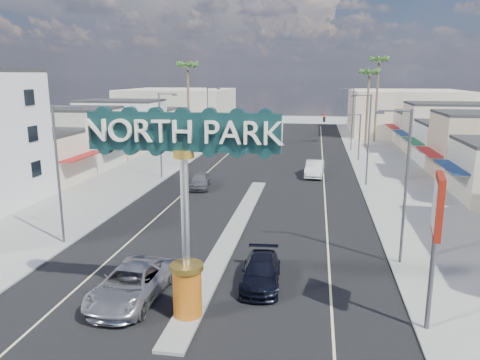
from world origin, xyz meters
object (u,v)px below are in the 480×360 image
(streetlight_l_far, at_px, (209,114))
(suv_right, at_px, (261,272))
(suv_left, at_px, (131,284))
(car_parked_left, at_px, (200,180))
(traffic_signal_right, at_px, (345,127))
(traffic_signal_left, at_px, (205,125))
(palm_right_far, at_px, (379,65))
(streetlight_l_mid, at_px, (162,131))
(streetlight_r_mid, at_px, (367,135))
(streetlight_l_near, at_px, (60,168))
(streetlight_r_near, at_px, (403,180))
(car_parked_right, at_px, (315,169))
(palm_left_far, at_px, (188,70))
(bank_pylon_sign, at_px, (437,215))
(gateway_sign, at_px, (184,192))
(streetlight_r_far, at_px, (351,116))

(streetlight_l_far, height_order, suv_right, streetlight_l_far)
(suv_left, height_order, car_parked_left, suv_left)
(traffic_signal_right, relative_size, streetlight_l_far, 0.67)
(traffic_signal_left, xyz_separation_m, palm_right_far, (24.18, 18.01, 8.11))
(traffic_signal_left, height_order, streetlight_l_mid, streetlight_l_mid)
(streetlight_r_mid, distance_m, suv_left, 30.31)
(traffic_signal_right, distance_m, suv_left, 42.72)
(traffic_signal_right, distance_m, streetlight_l_near, 39.26)
(streetlight_r_near, xyz_separation_m, car_parked_right, (-4.93, 23.63, -4.20))
(traffic_signal_right, distance_m, palm_right_far, 20.59)
(streetlight_l_far, height_order, palm_left_far, palm_left_far)
(suv_left, bearing_deg, traffic_signal_left, 101.19)
(traffic_signal_left, relative_size, palm_right_far, 0.43)
(palm_right_far, bearing_deg, suv_left, -107.19)
(palm_left_far, xyz_separation_m, palm_right_far, (28.00, 12.00, 0.89))
(streetlight_r_near, xyz_separation_m, palm_left_far, (-23.43, 40.00, 6.43))
(streetlight_l_near, xyz_separation_m, car_parked_left, (4.93, 16.45, -4.30))
(suv_right, height_order, bank_pylon_sign, bank_pylon_sign)
(bank_pylon_sign, bearing_deg, streetlight_l_mid, 137.13)
(suv_right, bearing_deg, streetlight_l_near, 160.03)
(streetlight_r_mid, height_order, palm_right_far, palm_right_far)
(car_parked_right, bearing_deg, palm_left_far, 142.04)
(car_parked_right, bearing_deg, traffic_signal_right, 73.98)
(palm_right_far, bearing_deg, bank_pylon_sign, -94.34)
(traffic_signal_right, relative_size, streetlight_l_near, 0.67)
(gateway_sign, relative_size, car_parked_right, 1.74)
(traffic_signal_left, relative_size, streetlight_l_far, 0.67)
(traffic_signal_left, distance_m, streetlight_r_far, 21.20)
(streetlight_l_far, distance_m, palm_right_far, 28.29)
(traffic_signal_right, bearing_deg, traffic_signal_left, 180.00)
(gateway_sign, height_order, bank_pylon_sign, gateway_sign)
(streetlight_l_near, relative_size, palm_left_far, 0.69)
(streetlight_l_mid, bearing_deg, streetlight_r_mid, 0.00)
(streetlight_r_near, height_order, palm_right_far, palm_right_far)
(suv_right, bearing_deg, palm_right_far, 74.66)
(car_parked_left, bearing_deg, streetlight_l_near, -114.65)
(streetlight_l_near, distance_m, palm_left_far, 40.59)
(car_parked_left, bearing_deg, streetlight_r_near, -53.89)
(streetlight_l_far, distance_m, streetlight_r_far, 20.87)
(traffic_signal_left, xyz_separation_m, suv_right, (12.07, -38.02, -3.57))
(traffic_signal_left, height_order, streetlight_l_far, streetlight_l_far)
(streetlight_l_mid, distance_m, palm_right_far, 41.53)
(palm_right_far, xyz_separation_m, car_parked_left, (-20.50, -35.55, -11.62))
(car_parked_left, height_order, bank_pylon_sign, bank_pylon_sign)
(streetlight_r_mid, distance_m, streetlight_r_far, 22.00)
(palm_right_far, bearing_deg, streetlight_r_mid, -98.12)
(traffic_signal_left, distance_m, suv_right, 40.05)
(streetlight_l_near, xyz_separation_m, streetlight_r_near, (20.87, 0.00, 0.00))
(streetlight_r_far, relative_size, suv_left, 1.47)
(traffic_signal_left, height_order, suv_left, traffic_signal_left)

